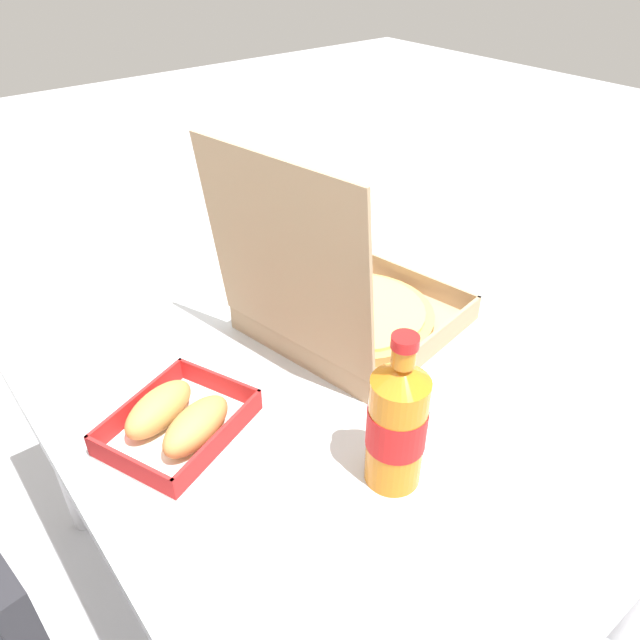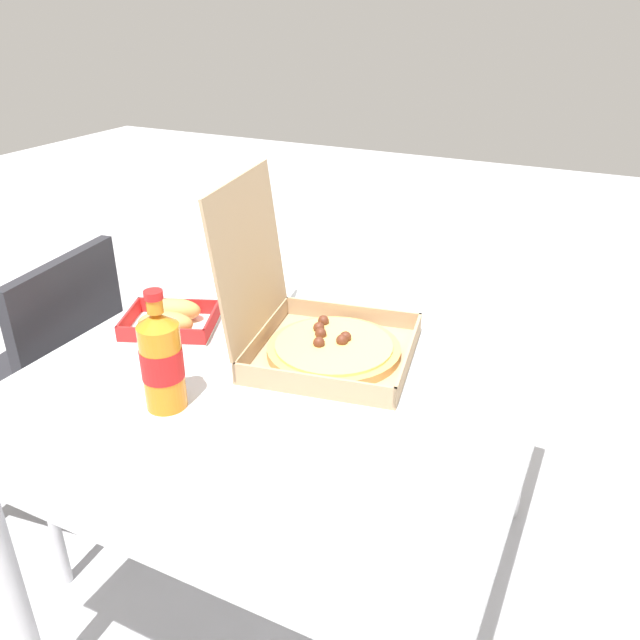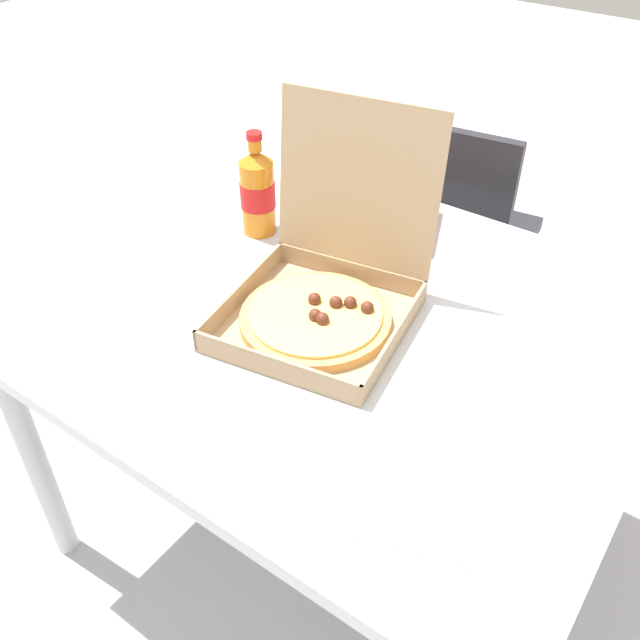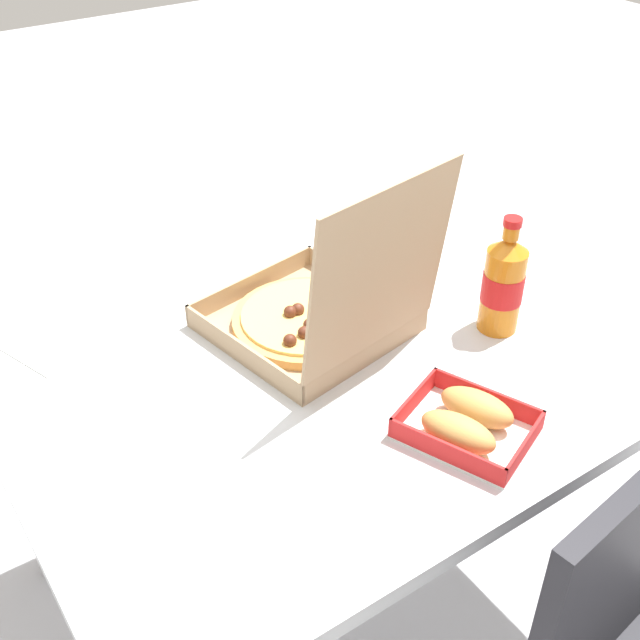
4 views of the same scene
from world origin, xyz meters
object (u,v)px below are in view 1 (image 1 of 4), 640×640
Objects in this scene: paper_menu at (325,218)px; pizza_box_open at (345,307)px; bread_side_box at (178,420)px; cola_bottle at (397,423)px.

pizza_box_open is at bearing 126.14° from paper_menu.
paper_menu is at bearing -34.77° from pizza_box_open.
bread_side_box is 0.31m from cola_bottle.
pizza_box_open is 1.71× the size of bread_side_box.
pizza_box_open reaches higher than cola_bottle.
cola_bottle reaches higher than bread_side_box.
cola_bottle is at bearing 128.25° from paper_menu.
pizza_box_open is 1.89× the size of paper_menu.
paper_menu is at bearing -55.22° from bread_side_box.
paper_menu is (0.37, -0.26, -0.05)m from pizza_box_open.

